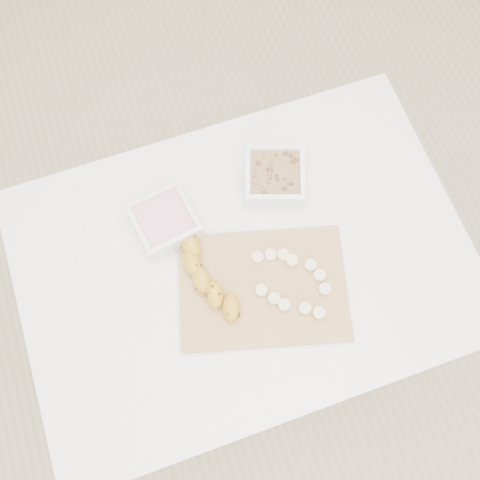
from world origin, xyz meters
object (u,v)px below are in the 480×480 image
object	(u,v)px
bowl_yogurt	(165,222)
cutting_board	(263,287)
banana	(209,279)
table	(244,272)
bowl_granola	(274,177)

from	to	relation	value
bowl_yogurt	cutting_board	distance (m)	0.26
banana	bowl_yogurt	bearing A→B (deg)	105.46
banana	cutting_board	bearing A→B (deg)	-27.55
table	bowl_yogurt	bearing A→B (deg)	136.08
bowl_yogurt	banana	xyz separation A→B (m)	(0.05, -0.16, 0.00)
cutting_board	banana	distance (m)	0.12
table	bowl_yogurt	xyz separation A→B (m)	(-0.14, 0.13, 0.13)
table	cutting_board	xyz separation A→B (m)	(0.02, -0.07, 0.10)
table	banana	bearing A→B (deg)	-165.75
bowl_yogurt	cutting_board	size ratio (longest dim) A/B	0.41
bowl_granola	cutting_board	size ratio (longest dim) A/B	0.47
bowl_yogurt	cutting_board	xyz separation A→B (m)	(0.16, -0.21, -0.02)
bowl_granola	table	bearing A→B (deg)	-129.23
table	bowl_yogurt	world-z (taller)	bowl_yogurt
table	banana	xyz separation A→B (m)	(-0.09, -0.02, 0.13)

